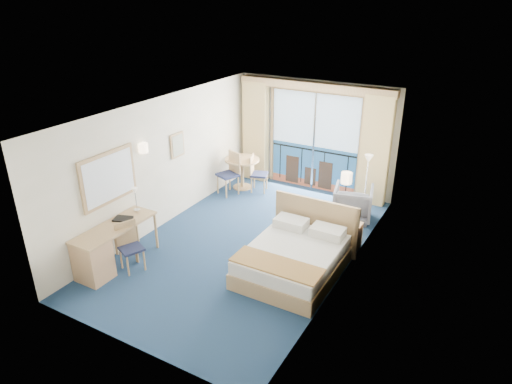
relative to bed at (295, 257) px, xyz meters
name	(u,v)px	position (x,y,z in m)	size (l,w,h in m)	color
floor	(248,244)	(-1.22, 0.44, -0.29)	(6.50, 6.50, 0.00)	navy
room_walls	(247,159)	(-1.22, 0.44, 1.48)	(4.04, 6.54, 2.72)	beige
balcony_door	(314,144)	(-1.22, 3.66, 0.85)	(2.36, 0.03, 2.52)	navy
curtain_left	(256,132)	(-2.77, 3.51, 0.98)	(0.65, 0.22, 2.55)	#D6BE76
curtain_right	(375,151)	(0.33, 3.51, 0.98)	(0.65, 0.22, 2.55)	#D6BE76
pelmet	(315,86)	(-1.22, 3.54, 2.29)	(3.80, 0.25, 0.18)	tan
mirror	(109,178)	(-3.19, -1.06, 1.26)	(0.05, 1.25, 0.95)	tan
wall_print	(177,145)	(-3.19, 0.89, 1.31)	(0.04, 0.42, 0.52)	tan
sconce_left	(143,148)	(-3.16, -0.16, 1.56)	(0.18, 0.18, 0.18)	beige
sconce_right	(347,178)	(0.72, 0.29, 1.56)	(0.18, 0.18, 0.18)	beige
bed	(295,257)	(0.00, 0.00, 0.00)	(1.67, 1.99, 1.05)	tan
nightstand	(350,235)	(0.57, 1.32, -0.04)	(0.38, 0.37, 0.50)	tan
phone	(349,222)	(0.53, 1.28, 0.25)	(0.19, 0.14, 0.08)	beige
armchair	(353,203)	(0.22, 2.50, 0.08)	(0.80, 0.83, 0.75)	#454A54
floor_lamp	(367,171)	(0.41, 2.71, 0.80)	(0.20, 0.20, 1.44)	silver
desk	(98,254)	(-2.92, -1.76, 0.13)	(0.56, 1.64, 0.77)	tan
desk_chair	(129,243)	(-2.62, -1.31, 0.20)	(0.51, 0.50, 0.88)	#1D2445
folder	(123,219)	(-2.97, -1.06, 0.49)	(0.32, 0.24, 0.03)	black
desk_lamp	(135,195)	(-2.98, -0.68, 0.82)	(0.12, 0.12, 0.46)	silver
round_table	(242,166)	(-2.75, 2.79, 0.29)	(0.86, 0.86, 0.77)	tan
table_chair_a	(256,171)	(-2.35, 2.79, 0.22)	(0.50, 0.50, 0.92)	#1D2445
table_chair_b	(231,171)	(-2.82, 2.37, 0.29)	(0.59, 0.59, 1.04)	#1D2445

